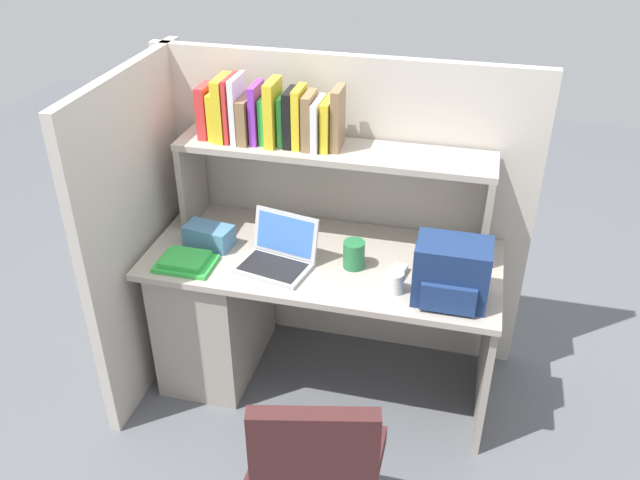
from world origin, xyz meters
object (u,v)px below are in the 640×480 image
laptop (278,255)px  backpack (452,273)px  paper_cup (394,282)px  snack_canister (354,254)px  computer_mouse (398,272)px  tissue_box (209,236)px

laptop → backpack: 0.77m
backpack → paper_cup: 0.24m
laptop → snack_canister: laptop is taller
computer_mouse → snack_canister: bearing=-174.0°
computer_mouse → laptop: bearing=-163.7°
backpack → snack_canister: backpack is taller
laptop → paper_cup: bearing=-8.5°
snack_canister → paper_cup: bearing=-35.7°
computer_mouse → paper_cup: bearing=-78.1°
backpack → computer_mouse: 0.29m
snack_canister → laptop: bearing=-168.7°
computer_mouse → backpack: bearing=-17.8°
computer_mouse → tissue_box: bearing=-171.1°
computer_mouse → snack_canister: 0.21m
paper_cup → laptop: bearing=171.5°
laptop → computer_mouse: (0.53, 0.05, -0.03)m
laptop → snack_canister: size_ratio=2.82×
laptop → backpack: backpack is taller
backpack → computer_mouse: backpack is taller
backpack → computer_mouse: bearing=151.0°
tissue_box → snack_canister: bearing=8.2°
laptop → paper_cup: (0.53, -0.08, -0.00)m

